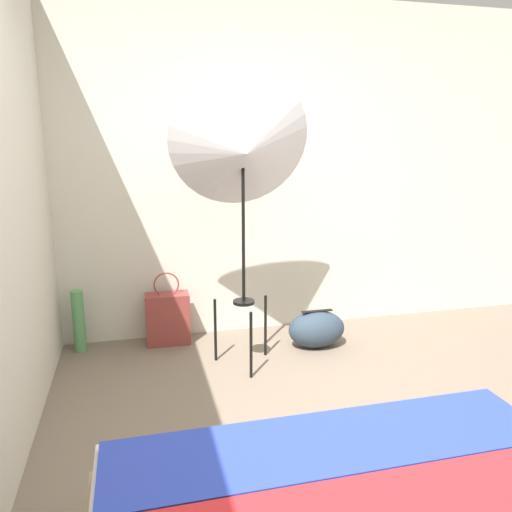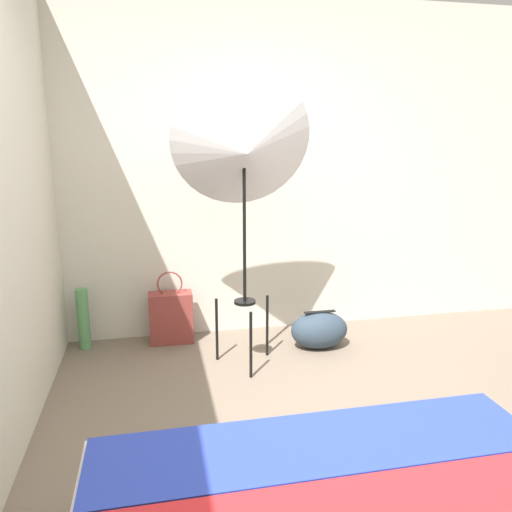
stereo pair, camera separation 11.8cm
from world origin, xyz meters
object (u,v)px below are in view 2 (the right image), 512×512
duffel_bag (319,330)px  paper_roll (83,319)px  photo_umbrella (244,148)px  tote_bag (171,317)px

duffel_bag → paper_roll: paper_roll is taller
paper_roll → photo_umbrella: bearing=-24.1°
duffel_bag → paper_roll: 1.78m
tote_bag → duffel_bag: 1.15m
photo_umbrella → paper_roll: (-1.14, 0.51, -1.26)m
tote_bag → duffel_bag: (1.09, -0.34, -0.06)m
photo_umbrella → duffel_bag: (0.60, 0.16, -1.36)m
photo_umbrella → paper_roll: 1.78m
photo_umbrella → tote_bag: photo_umbrella is taller
photo_umbrella → duffel_bag: 1.49m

